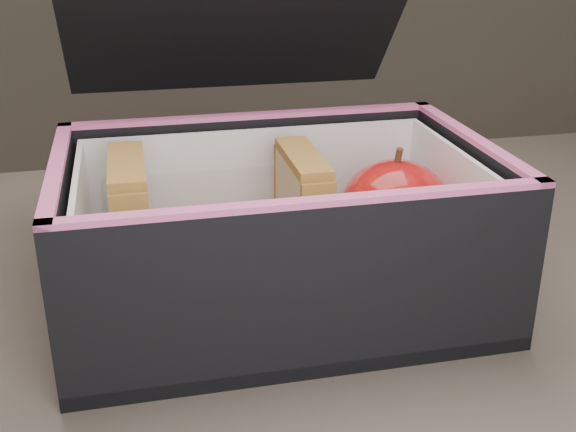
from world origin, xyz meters
name	(u,v)px	position (x,y,z in m)	size (l,w,h in m)	color
lunch_bag	(276,218)	(-0.03, 0.06, 0.82)	(0.30, 0.33, 0.26)	black
plastic_tub	(220,241)	(-0.07, 0.06, 0.80)	(0.17, 0.12, 0.07)	white
sandwich_left	(132,227)	(-0.14, 0.06, 0.82)	(0.02, 0.09, 0.10)	tan
sandwich_right	(302,214)	(-0.01, 0.06, 0.81)	(0.02, 0.08, 0.10)	tan
carrot_sticks	(217,253)	(-0.07, 0.07, 0.78)	(0.05, 0.14, 0.03)	orange
paper_napkin	(389,261)	(0.06, 0.06, 0.77)	(0.08, 0.08, 0.01)	white
red_apple	(395,210)	(0.06, 0.06, 0.81)	(0.10, 0.10, 0.09)	maroon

